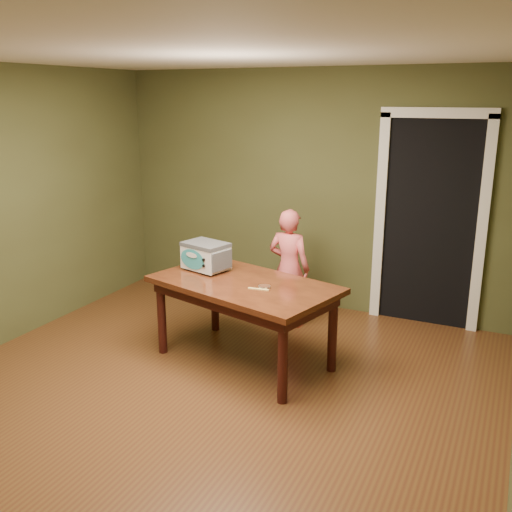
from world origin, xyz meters
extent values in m
plane|color=#593719|center=(0.00, 0.00, 0.00)|extent=(5.00, 5.00, 0.00)
cube|color=#494F2A|center=(0.00, 2.50, 1.30)|extent=(4.50, 0.02, 2.60)
cube|color=white|center=(0.00, 0.00, 2.60)|extent=(4.50, 5.00, 0.02)
cube|color=black|center=(1.30, 2.80, 1.05)|extent=(0.90, 0.60, 2.10)
cube|color=black|center=(1.30, 2.48, 1.05)|extent=(0.90, 0.02, 2.10)
cube|color=white|center=(0.80, 2.47, 1.05)|extent=(0.10, 0.06, 2.20)
cube|color=white|center=(1.80, 2.47, 1.05)|extent=(0.10, 0.06, 2.20)
cube|color=white|center=(1.30, 2.47, 2.15)|extent=(1.10, 0.06, 0.10)
cube|color=#37180C|center=(0.02, 0.84, 0.72)|extent=(1.78, 1.28, 0.05)
cube|color=black|center=(0.02, 0.84, 0.65)|extent=(1.63, 1.13, 0.10)
cylinder|color=black|center=(-0.75, 0.68, 0.35)|extent=(0.08, 0.08, 0.70)
cylinder|color=black|center=(-0.57, 1.36, 0.35)|extent=(0.08, 0.08, 0.70)
cylinder|color=black|center=(0.61, 0.33, 0.35)|extent=(0.08, 0.08, 0.70)
cylinder|color=black|center=(0.78, 1.00, 0.35)|extent=(0.08, 0.08, 0.70)
cylinder|color=#4C4F54|center=(-0.64, 0.95, 0.76)|extent=(0.03, 0.03, 0.02)
cylinder|color=#4C4F54|center=(-0.59, 1.16, 0.76)|extent=(0.03, 0.03, 0.02)
cylinder|color=#4C4F54|center=(-0.33, 0.87, 0.76)|extent=(0.03, 0.03, 0.02)
cylinder|color=#4C4F54|center=(-0.27, 1.08, 0.76)|extent=(0.03, 0.03, 0.02)
cube|color=white|center=(-0.46, 1.01, 0.88)|extent=(0.45, 0.37, 0.22)
cube|color=#4C4F54|center=(-0.46, 1.01, 0.99)|extent=(0.46, 0.38, 0.03)
cube|color=#4C4F54|center=(-0.65, 1.07, 0.88)|extent=(0.08, 0.25, 0.17)
cube|color=#4C4F54|center=(-0.26, 0.96, 0.88)|extent=(0.08, 0.25, 0.17)
ellipsoid|color=teal|center=(-0.53, 0.88, 0.88)|extent=(0.29, 0.08, 0.19)
cylinder|color=black|center=(-0.38, 0.84, 0.90)|extent=(0.03, 0.02, 0.03)
cylinder|color=black|center=(-0.38, 0.84, 0.85)|extent=(0.02, 0.02, 0.02)
cylinder|color=silver|center=(0.25, 0.77, 0.76)|extent=(0.10, 0.10, 0.02)
cylinder|color=#54301C|center=(0.25, 0.77, 0.77)|extent=(0.09, 0.09, 0.01)
cube|color=#F2C869|center=(0.22, 0.72, 0.75)|extent=(0.18, 0.04, 0.01)
imported|color=#EF6264|center=(0.04, 1.82, 0.61)|extent=(0.46, 0.32, 1.22)
camera|label=1|loc=(2.12, -3.35, 2.31)|focal=40.00mm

